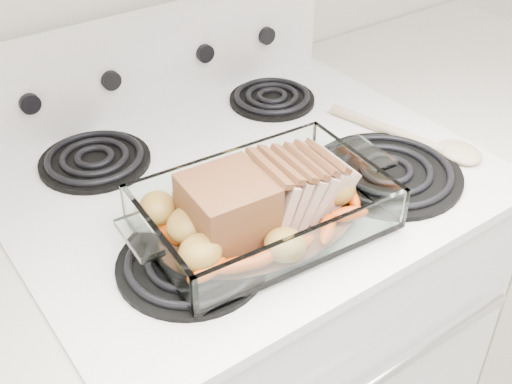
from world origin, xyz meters
TOP-DOWN VIEW (x-y plane):
  - electric_range at (0.00, 1.66)m, footprint 0.78×0.70m
  - counter_right at (0.67, 1.66)m, footprint 0.58×0.68m
  - baking_dish at (-0.06, 1.50)m, footprint 0.35×0.23m
  - pork_roast at (-0.08, 1.50)m, footprint 0.26×0.11m
  - roast_vegetables at (-0.06, 1.54)m, footprint 0.40×0.22m
  - wooden_spoon at (0.31, 1.52)m, footprint 0.12×0.29m

SIDE VIEW (x-z plane):
  - counter_right at x=0.67m, z-range 0.00..0.93m
  - electric_range at x=0.00m, z-range -0.08..1.04m
  - wooden_spoon at x=0.31m, z-range 0.93..0.96m
  - baking_dish at x=-0.06m, z-range 0.93..1.00m
  - roast_vegetables at x=-0.06m, z-range 0.95..1.00m
  - pork_roast at x=-0.08m, z-range 0.95..1.04m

